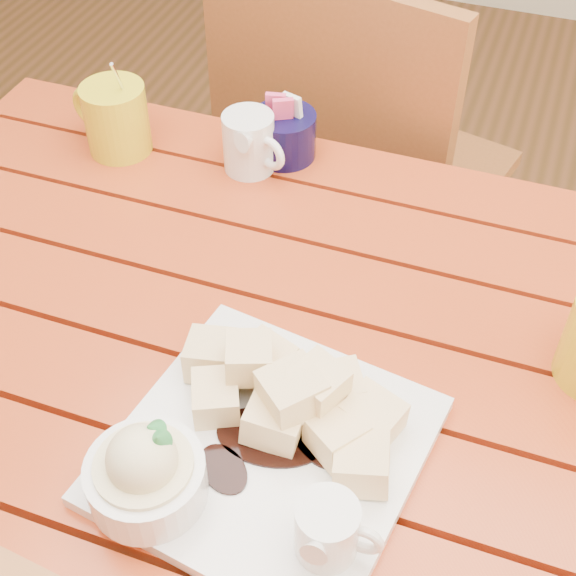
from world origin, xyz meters
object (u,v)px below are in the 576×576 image
at_px(dessert_plate, 246,444).
at_px(chair_far, 353,172).
at_px(table, 287,401).
at_px(coffee_mug_left, 115,117).

distance_m(dessert_plate, chair_far, 0.83).
distance_m(table, coffee_mug_left, 0.48).
bearing_deg(table, coffee_mug_left, 142.75).
bearing_deg(chair_far, coffee_mug_left, 65.89).
bearing_deg(table, chair_far, 98.45).
relative_size(dessert_plate, coffee_mug_left, 2.13).
height_order(coffee_mug_left, chair_far, chair_far).
distance_m(table, chair_far, 0.64).
relative_size(dessert_plate, chair_far, 0.34).
distance_m(table, dessert_plate, 0.22).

